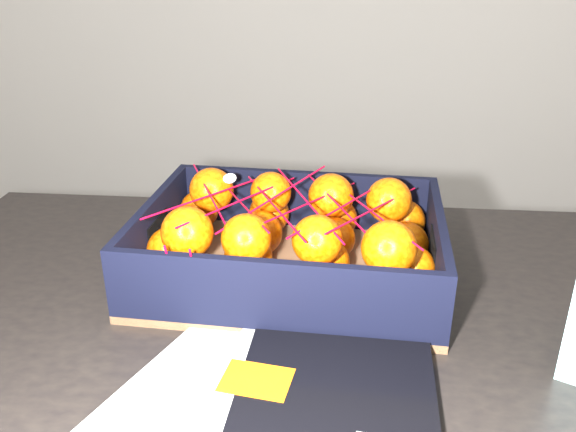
# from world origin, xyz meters

# --- Properties ---
(table) EXTENTS (1.25, 0.87, 0.75)m
(table) POSITION_xyz_m (0.20, 0.12, 0.65)
(table) COLOR black
(table) RESTS_ON ground
(magazine_stack) EXTENTS (0.38, 0.33, 0.02)m
(magazine_stack) POSITION_xyz_m (0.21, -0.06, 0.76)
(magazine_stack) COLOR silver
(magazine_stack) RESTS_ON table
(produce_crate) EXTENTS (0.42, 0.32, 0.11)m
(produce_crate) POSITION_xyz_m (0.18, 0.24, 0.78)
(produce_crate) COLOR brown
(produce_crate) RESTS_ON table
(clementine_heap) EXTENTS (0.41, 0.30, 0.12)m
(clementine_heap) POSITION_xyz_m (0.18, 0.24, 0.81)
(clementine_heap) COLOR #E05304
(clementine_heap) RESTS_ON produce_crate
(mesh_net) EXTENTS (0.35, 0.28, 0.10)m
(mesh_net) POSITION_xyz_m (0.17, 0.23, 0.86)
(mesh_net) COLOR #B80626
(mesh_net) RESTS_ON clementine_heap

